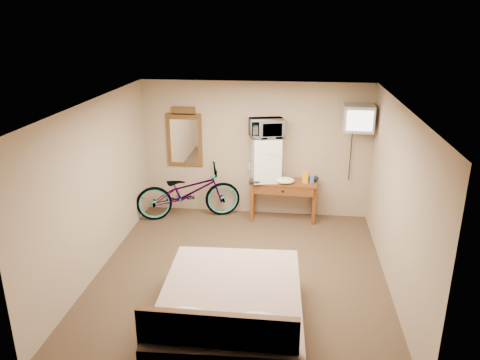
{
  "coord_description": "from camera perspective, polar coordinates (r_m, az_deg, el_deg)",
  "views": [
    {
      "loc": [
        0.7,
        -6.0,
        3.61
      ],
      "look_at": [
        -0.09,
        0.66,
        1.23
      ],
      "focal_mm": 35.0,
      "sensor_mm": 36.0,
      "label": 1
    }
  ],
  "objects": [
    {
      "name": "room",
      "position": [
        6.49,
        0.09,
        -1.77
      ],
      "size": [
        4.6,
        4.64,
        2.5
      ],
      "color": "brown",
      "rests_on": "ground"
    },
    {
      "name": "desk",
      "position": [
        8.55,
        5.3,
        -1.02
      ],
      "size": [
        1.24,
        0.53,
        0.75
      ],
      "color": "brown",
      "rests_on": "floor"
    },
    {
      "name": "mini_fridge",
      "position": [
        8.43,
        3.2,
        2.58
      ],
      "size": [
        0.58,
        0.56,
        0.8
      ],
      "color": "white",
      "rests_on": "desk"
    },
    {
      "name": "microwave",
      "position": [
        8.28,
        3.27,
        6.33
      ],
      "size": [
        0.68,
        0.54,
        0.33
      ],
      "primitive_type": "imported",
      "rotation": [
        0.0,
        0.0,
        0.26
      ],
      "color": "white",
      "rests_on": "mini_fridge"
    },
    {
      "name": "snack_bag",
      "position": [
        8.44,
        8.0,
        0.31
      ],
      "size": [
        0.12,
        0.09,
        0.21
      ],
      "primitive_type": "cube",
      "rotation": [
        0.0,
        0.0,
        -0.35
      ],
      "color": "orange",
      "rests_on": "desk"
    },
    {
      "name": "blue_cup",
      "position": [
        8.47,
        8.76,
        0.11
      ],
      "size": [
        0.08,
        0.08,
        0.14
      ],
      "primitive_type": "cylinder",
      "color": "#416EDE",
      "rests_on": "desk"
    },
    {
      "name": "cloth_cream",
      "position": [
        8.4,
        5.47,
        -0.04
      ],
      "size": [
        0.35,
        0.27,
        0.11
      ],
      "primitive_type": "ellipsoid",
      "color": "white",
      "rests_on": "desk"
    },
    {
      "name": "cloth_dark_a",
      "position": [
        8.36,
        1.9,
        -0.12
      ],
      "size": [
        0.24,
        0.18,
        0.09
      ],
      "primitive_type": "ellipsoid",
      "color": "black",
      "rests_on": "desk"
    },
    {
      "name": "cloth_dark_b",
      "position": [
        8.6,
        8.95,
        0.22
      ],
      "size": [
        0.2,
        0.16,
        0.09
      ],
      "primitive_type": "ellipsoid",
      "color": "black",
      "rests_on": "desk"
    },
    {
      "name": "crt_television",
      "position": [
        8.26,
        14.22,
        7.32
      ],
      "size": [
        0.53,
        0.6,
        0.45
      ],
      "color": "black",
      "rests_on": "room"
    },
    {
      "name": "wall_mirror",
      "position": [
        8.79,
        -6.79,
        5.13
      ],
      "size": [
        0.66,
        0.04,
        1.12
      ],
      "color": "brown",
      "rests_on": "room"
    },
    {
      "name": "bicycle",
      "position": [
        8.71,
        -6.31,
        -1.45
      ],
      "size": [
        2.03,
        1.21,
        1.01
      ],
      "primitive_type": "imported",
      "rotation": [
        0.0,
        0.0,
        1.87
      ],
      "color": "black",
      "rests_on": "floor"
    },
    {
      "name": "bed",
      "position": [
        5.74,
        -1.25,
        -15.77
      ],
      "size": [
        1.74,
        2.25,
        0.9
      ],
      "color": "brown",
      "rests_on": "floor"
    }
  ]
}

